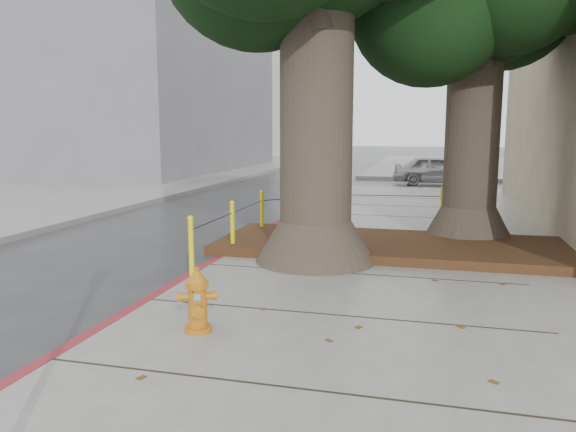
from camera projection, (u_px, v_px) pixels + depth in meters
name	position (u px, v px, depth m)	size (l,w,h in m)	color
ground	(294.00, 323.00, 6.93)	(140.00, 140.00, 0.00)	#28282B
sidewalk_far	(509.00, 167.00, 34.10)	(16.00, 20.00, 0.15)	slate
curb_red	(218.00, 262.00, 9.81)	(0.14, 26.00, 0.16)	maroon
planter_bed	(392.00, 246.00, 10.40)	(6.40, 2.60, 0.16)	black
building_far_grey	(127.00, 62.00, 30.78)	(12.00, 16.00, 12.00)	slate
building_far_white	(235.00, 74.00, 53.03)	(12.00, 18.00, 15.00)	silver
bollard_ring	(305.00, 215.00, 11.23)	(3.79, 5.39, 0.95)	yellow
fire_hydrant	(197.00, 300.00, 6.18)	(0.40, 0.40, 0.73)	#C67314
car_silver	(437.00, 170.00, 23.89)	(1.48, 3.67, 1.25)	#B0B0B5
car_red	(569.00, 170.00, 24.00)	(1.27, 3.65, 1.20)	maroon
car_dark	(177.00, 164.00, 27.12)	(1.86, 4.59, 1.33)	black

